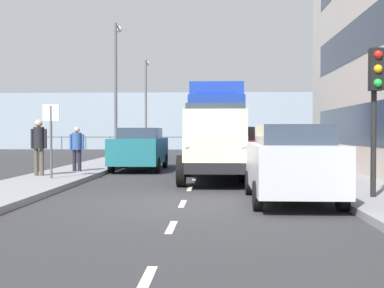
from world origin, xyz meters
TOP-DOWN VIEW (x-y plane):
  - ground_plane at (0.00, -10.33)m, footprint 80.00×80.00m
  - sidewalk_left at (-4.45, -10.33)m, footprint 2.23×40.58m
  - sidewalk_right at (4.45, -10.33)m, footprint 2.23×40.58m
  - road_centreline_markings at (0.00, -9.45)m, footprint 0.12×35.43m
  - sea_horizon at (0.00, -33.62)m, footprint 80.00×0.80m
  - seawall_railing at (-0.00, -30.02)m, footprint 28.08×0.08m
  - truck_vintage_cream at (-0.70, -4.80)m, footprint 2.17×5.64m
  - lorry_cargo_blue at (-0.73, -14.14)m, footprint 2.58×8.20m
  - car_silver_kerbside_near at (-2.38, -0.46)m, footprint 1.84×4.11m
  - car_red_kerbside_1 at (-2.38, -6.08)m, footprint 1.93×4.40m
  - car_white_kerbside_2 at (-2.38, -12.17)m, footprint 1.79×3.92m
  - car_teal_oppositeside_0 at (2.38, -9.58)m, footprint 1.94×4.51m
  - pedestrian_couple_a at (5.00, -5.22)m, footprint 0.53×0.34m
  - pedestrian_couple_b at (4.28, -7.09)m, footprint 0.53×0.34m
  - traffic_light_near at (-4.15, -0.24)m, footprint 0.28×0.41m
  - lamp_post_promenade at (4.35, -14.56)m, footprint 0.32×1.14m
  - lamp_post_far at (4.30, -25.00)m, footprint 0.32×1.14m
  - street_sign at (4.29, -4.31)m, footprint 0.50×0.07m

SIDE VIEW (x-z plane):
  - ground_plane at x=0.00m, z-range 0.00..0.00m
  - road_centreline_markings at x=0.00m, z-range 0.00..0.01m
  - sidewalk_left at x=-4.45m, z-range 0.00..0.15m
  - sidewalk_right at x=4.45m, z-range 0.00..0.15m
  - car_white_kerbside_2 at x=-2.38m, z-range 0.03..1.75m
  - car_silver_kerbside_near at x=-2.38m, z-range 0.04..1.76m
  - car_red_kerbside_1 at x=-2.38m, z-range 0.04..1.76m
  - car_teal_oppositeside_0 at x=2.38m, z-range 0.04..1.76m
  - seawall_railing at x=0.00m, z-range 0.32..1.52m
  - pedestrian_couple_b at x=4.28m, z-range 0.29..1.88m
  - truck_vintage_cream at x=-0.70m, z-range -0.04..2.39m
  - pedestrian_couple_a at x=5.00m, z-range 0.32..2.13m
  - street_sign at x=4.29m, z-range 0.56..2.81m
  - lorry_cargo_blue at x=-0.73m, z-range 0.14..4.01m
  - traffic_light_near at x=-4.15m, z-range 0.87..4.07m
  - sea_horizon at x=0.00m, z-range 0.00..5.00m
  - lamp_post_far at x=4.30m, z-range 0.77..7.28m
  - lamp_post_promenade at x=4.35m, z-range 0.78..7.67m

